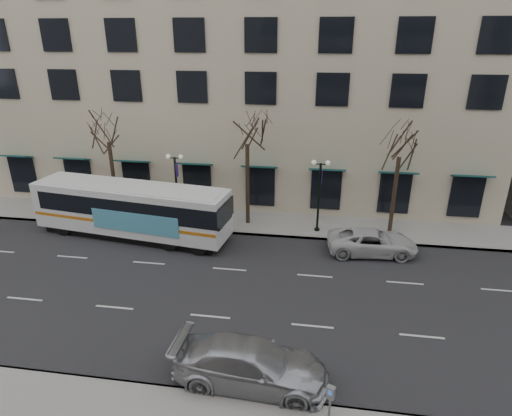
% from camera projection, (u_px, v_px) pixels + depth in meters
% --- Properties ---
extents(ground, '(160.00, 160.00, 0.00)m').
position_uv_depth(ground, '(221.00, 291.00, 23.12)').
color(ground, black).
rests_on(ground, ground).
extents(sidewalk_far, '(80.00, 4.00, 0.15)m').
position_uv_depth(sidewalk_far, '(317.00, 227.00, 30.64)').
color(sidewalk_far, gray).
rests_on(sidewalk_far, ground).
extents(building_hotel, '(40.00, 20.00, 24.00)m').
position_uv_depth(building_hotel, '(248.00, 45.00, 38.09)').
color(building_hotel, beige).
rests_on(building_hotel, ground).
extents(tree_far_left, '(3.60, 3.60, 8.34)m').
position_uv_depth(tree_far_left, '(107.00, 129.00, 30.03)').
color(tree_far_left, black).
rests_on(tree_far_left, ground).
extents(tree_far_mid, '(3.60, 3.60, 8.55)m').
position_uv_depth(tree_far_mid, '(247.00, 130.00, 28.56)').
color(tree_far_mid, black).
rests_on(tree_far_mid, ground).
extents(tree_far_right, '(3.60, 3.60, 8.06)m').
position_uv_depth(tree_far_right, '(401.00, 143.00, 27.36)').
color(tree_far_right, black).
rests_on(tree_far_right, ground).
extents(lamp_post_left, '(1.22, 0.45, 5.21)m').
position_uv_depth(lamp_post_left, '(177.00, 186.00, 30.20)').
color(lamp_post_left, black).
rests_on(lamp_post_left, ground).
extents(lamp_post_right, '(1.22, 0.45, 5.21)m').
position_uv_depth(lamp_post_right, '(319.00, 193.00, 28.82)').
color(lamp_post_right, black).
rests_on(lamp_post_right, ground).
extents(city_bus, '(13.76, 4.76, 3.66)m').
position_uv_depth(city_bus, '(133.00, 209.00, 28.67)').
color(city_bus, white).
rests_on(city_bus, ground).
extents(silver_car, '(6.28, 2.81, 1.79)m').
position_uv_depth(silver_car, '(251.00, 364.00, 16.73)').
color(silver_car, '#B1B3BA').
rests_on(silver_car, ground).
extents(white_pickup, '(5.75, 3.02, 1.54)m').
position_uv_depth(white_pickup, '(372.00, 242.00, 26.85)').
color(white_pickup, silver).
rests_on(white_pickup, ground).
extents(pay_station, '(0.35, 0.29, 1.37)m').
position_uv_depth(pay_station, '(331.00, 395.00, 14.98)').
color(pay_station, gray).
rests_on(pay_station, sidewalk_near).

